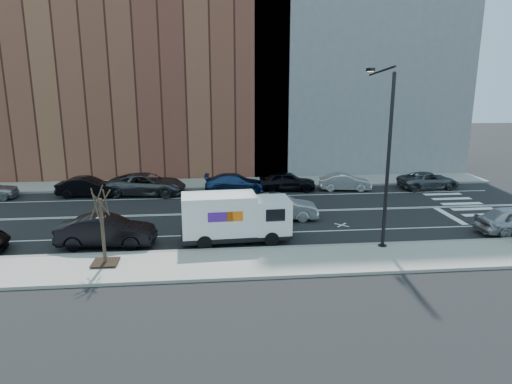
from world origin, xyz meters
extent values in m
plane|color=black|center=(0.00, 0.00, 0.00)|extent=(120.00, 120.00, 0.00)
cube|color=gray|center=(0.00, -8.80, 0.07)|extent=(44.00, 3.60, 0.15)
cube|color=gray|center=(0.00, 8.80, 0.07)|extent=(44.00, 3.60, 0.15)
cube|color=gray|center=(0.00, -7.00, 0.08)|extent=(44.00, 0.25, 0.17)
cube|color=gray|center=(0.00, 7.00, 0.08)|extent=(44.00, 0.25, 0.17)
cube|color=brown|center=(-8.00, 15.60, 11.00)|extent=(26.00, 10.00, 22.00)
cube|color=slate|center=(12.00, 15.60, 13.00)|extent=(20.00, 10.00, 26.00)
cylinder|color=black|center=(7.00, -7.40, 4.50)|extent=(0.18, 0.18, 9.00)
cylinder|color=black|center=(7.00, -7.40, 0.10)|extent=(0.44, 0.44, 0.20)
sphere|color=black|center=(7.00, -7.40, 8.95)|extent=(0.20, 0.20, 0.20)
cylinder|color=black|center=(7.00, -5.70, 9.10)|extent=(0.11, 3.49, 0.48)
cube|color=black|center=(7.00, -4.00, 9.20)|extent=(0.25, 0.80, 0.18)
cube|color=#FFF2CC|center=(7.00, -4.00, 9.10)|extent=(0.18, 0.55, 0.03)
cube|color=black|center=(-7.00, -8.40, 0.23)|extent=(1.20, 1.20, 0.04)
cylinder|color=#382B1E|center=(-7.00, -8.40, 1.75)|extent=(0.16, 0.16, 3.20)
cylinder|color=#382B1E|center=(-6.75, -8.40, 3.15)|extent=(0.06, 0.80, 1.44)
cylinder|color=#382B1E|center=(-6.92, -8.16, 3.15)|extent=(0.81, 0.31, 1.19)
cylinder|color=#382B1E|center=(-7.20, -8.25, 3.15)|extent=(0.58, 0.76, 1.50)
cylinder|color=#382B1E|center=(-7.20, -8.55, 3.15)|extent=(0.47, 0.61, 1.37)
cylinder|color=#382B1E|center=(-6.92, -8.64, 3.15)|extent=(0.72, 0.29, 1.13)
cube|color=black|center=(-0.68, -5.60, 0.42)|extent=(5.90, 2.28, 0.28)
cube|color=silver|center=(1.37, -5.49, 1.45)|extent=(1.98, 2.11, 1.87)
cube|color=black|center=(2.32, -5.44, 1.73)|extent=(0.15, 1.73, 0.89)
cube|color=black|center=(1.43, -6.51, 1.73)|extent=(1.03, 0.09, 0.65)
cube|color=black|center=(1.32, -4.47, 1.73)|extent=(1.03, 0.09, 0.65)
cube|color=black|center=(2.29, -5.44, 0.51)|extent=(0.24, 1.88, 0.33)
cube|color=silver|center=(-1.52, -5.65, 1.64)|extent=(4.04, 2.27, 2.15)
cube|color=#47198C|center=(-1.47, -6.69, 1.78)|extent=(1.31, 0.09, 0.51)
cube|color=orange|center=(-0.72, -6.65, 1.78)|extent=(0.84, 0.06, 0.51)
cube|color=#47198C|center=(-1.58, -4.60, 1.78)|extent=(1.31, 0.09, 0.51)
cube|color=orange|center=(-0.83, -4.56, 1.78)|extent=(0.84, 0.06, 0.51)
cylinder|color=black|center=(1.24, -6.43, 0.39)|extent=(0.80, 0.30, 0.79)
cylinder|color=black|center=(1.13, -4.56, 0.39)|extent=(0.80, 0.30, 0.79)
cylinder|color=black|center=(-2.31, -6.63, 0.39)|extent=(0.80, 0.30, 0.79)
cylinder|color=black|center=(-2.42, -4.76, 0.39)|extent=(0.80, 0.30, 0.79)
imported|color=black|center=(-11.23, 5.56, 0.75)|extent=(4.63, 1.90, 1.49)
imported|color=#414348|center=(-6.85, 5.71, 0.83)|extent=(6.25, 3.48, 1.65)
imported|color=navy|center=(0.00, 6.10, 0.70)|extent=(4.91, 2.16, 1.40)
imported|color=black|center=(4.15, 5.94, 0.77)|extent=(4.67, 2.17, 1.55)
imported|color=silver|center=(8.80, 5.56, 0.67)|extent=(4.22, 1.91, 1.34)
imported|color=#4C4F53|center=(15.75, 5.44, 0.68)|extent=(5.00, 2.53, 1.35)
imported|color=#B7B7BC|center=(2.41, -1.68, 0.79)|extent=(4.90, 2.04, 1.57)
imported|color=black|center=(-7.50, -5.57, 0.84)|extent=(5.18, 2.11, 1.67)
camera|label=1|loc=(-1.90, -29.25, 8.66)|focal=32.00mm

